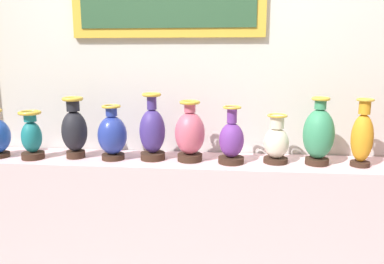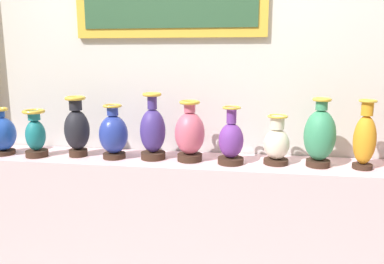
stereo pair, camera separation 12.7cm
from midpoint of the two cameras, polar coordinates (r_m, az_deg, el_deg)
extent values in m
cube|color=beige|center=(2.59, -1.44, -13.70)|extent=(3.02, 0.41, 0.89)
cube|color=silver|center=(2.62, -0.79, 9.04)|extent=(4.34, 0.10, 2.88)
cylinder|color=#382319|center=(2.69, -23.71, -3.20)|extent=(0.14, 0.14, 0.04)
ellipsoid|color=#19727A|center=(2.66, -23.91, -0.69)|extent=(0.13, 0.13, 0.20)
cylinder|color=#19727A|center=(2.64, -24.13, 2.02)|extent=(0.08, 0.08, 0.06)
torus|color=gold|center=(2.64, -24.18, 2.62)|extent=(0.14, 0.14, 0.02)
cylinder|color=#382319|center=(2.61, -18.14, -3.15)|extent=(0.12, 0.12, 0.04)
ellipsoid|color=black|center=(2.58, -18.35, 0.11)|extent=(0.16, 0.16, 0.26)
cylinder|color=black|center=(2.56, -18.58, 3.81)|extent=(0.08, 0.08, 0.08)
torus|color=gold|center=(2.55, -18.63, 4.67)|extent=(0.13, 0.13, 0.02)
cylinder|color=#382319|center=(2.51, -13.00, -3.57)|extent=(0.14, 0.14, 0.03)
ellipsoid|color=#263899|center=(2.48, -13.14, -0.48)|extent=(0.18, 0.18, 0.24)
cylinder|color=#263899|center=(2.46, -13.30, 3.00)|extent=(0.07, 0.07, 0.06)
torus|color=gold|center=(2.45, -13.33, 3.70)|extent=(0.12, 0.12, 0.02)
cylinder|color=#382319|center=(2.46, -7.29, -3.54)|extent=(0.16, 0.16, 0.04)
ellipsoid|color=#3F2D7F|center=(2.43, -7.38, 0.11)|extent=(0.16, 0.16, 0.28)
cylinder|color=#3F2D7F|center=(2.40, -7.49, 4.41)|extent=(0.06, 0.06, 0.09)
torus|color=gold|center=(2.40, -7.52, 5.50)|extent=(0.12, 0.12, 0.02)
cylinder|color=#382319|center=(2.42, -1.82, -3.76)|extent=(0.16, 0.16, 0.04)
ellipsoid|color=#CC5972|center=(2.38, -1.84, -0.20)|extent=(0.19, 0.19, 0.26)
cylinder|color=#CC5972|center=(2.35, -1.87, 3.67)|extent=(0.07, 0.07, 0.06)
torus|color=gold|center=(2.35, -1.87, 4.41)|extent=(0.13, 0.13, 0.02)
cylinder|color=#382319|center=(2.37, 4.28, -4.16)|extent=(0.16, 0.16, 0.04)
ellipsoid|color=#6B3393|center=(2.34, 4.32, -1.22)|extent=(0.15, 0.15, 0.21)
cylinder|color=#6B3393|center=(2.31, 4.38, 2.49)|extent=(0.06, 0.06, 0.09)
torus|color=gold|center=(2.31, 4.39, 3.66)|extent=(0.11, 0.11, 0.01)
cylinder|color=#382319|center=(2.41, 10.78, -4.13)|extent=(0.15, 0.15, 0.03)
ellipsoid|color=beige|center=(2.39, 10.87, -1.63)|extent=(0.15, 0.15, 0.19)
cylinder|color=beige|center=(2.36, 10.99, 1.46)|extent=(0.08, 0.08, 0.08)
torus|color=gold|center=(2.36, 11.03, 2.38)|extent=(0.12, 0.12, 0.01)
cylinder|color=#382319|center=(2.44, 16.57, -4.17)|extent=(0.14, 0.14, 0.04)
ellipsoid|color=#388C60|center=(2.40, 16.79, -0.29)|extent=(0.18, 0.18, 0.30)
cylinder|color=#388C60|center=(2.37, 17.04, 3.99)|extent=(0.07, 0.07, 0.06)
torus|color=gold|center=(2.37, 17.08, 4.73)|extent=(0.11, 0.11, 0.02)
cylinder|color=#382319|center=(2.48, 22.24, -4.38)|extent=(0.11, 0.11, 0.03)
ellipsoid|color=orange|center=(2.45, 22.51, -0.85)|extent=(0.13, 0.13, 0.28)
cylinder|color=orange|center=(2.42, 22.84, 3.42)|extent=(0.07, 0.07, 0.08)
torus|color=gold|center=(2.41, 22.91, 4.40)|extent=(0.10, 0.10, 0.01)
camera|label=1|loc=(0.06, -91.51, -0.30)|focal=36.06mm
camera|label=2|loc=(0.06, 88.49, 0.30)|focal=36.06mm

